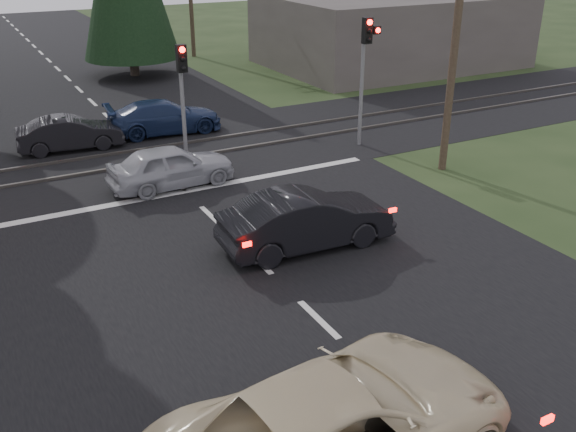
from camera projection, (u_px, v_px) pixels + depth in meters
ground at (319, 320)px, 13.54m from camera, size 120.00×120.00×0.00m
road at (167, 174)px, 21.57m from camera, size 14.00×100.00×0.01m
rail_corridor at (149, 157)px, 23.18m from camera, size 120.00×8.00×0.01m
stop_line at (185, 191)px, 20.12m from camera, size 13.00×0.35×0.00m
rail_near at (156, 162)px, 22.52m from camera, size 120.00×0.12×0.10m
rail_far at (143, 149)px, 23.80m from camera, size 120.00×0.12×0.10m
traffic_signal_right at (366, 57)px, 23.05m from camera, size 0.68×0.48×4.70m
traffic_signal_center at (183, 84)px, 21.40m from camera, size 0.32×0.48×4.10m
utility_pole_near at (457, 27)px, 20.09m from camera, size 1.80×0.26×9.00m
building_right at (390, 30)px, 38.16m from camera, size 14.00×10.00×4.00m
cream_coupe at (339, 424)px, 9.56m from camera, size 6.01×3.17×1.61m
dark_hatchback at (306, 220)px, 16.37m from camera, size 4.57×1.79×1.48m
silver_car at (171, 166)px, 20.25m from camera, size 4.03×1.75×1.35m
blue_sedan at (164, 117)px, 25.60m from camera, size 4.68×2.20×1.32m
dark_car_far at (70, 134)px, 23.68m from camera, size 3.87×1.63×1.24m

